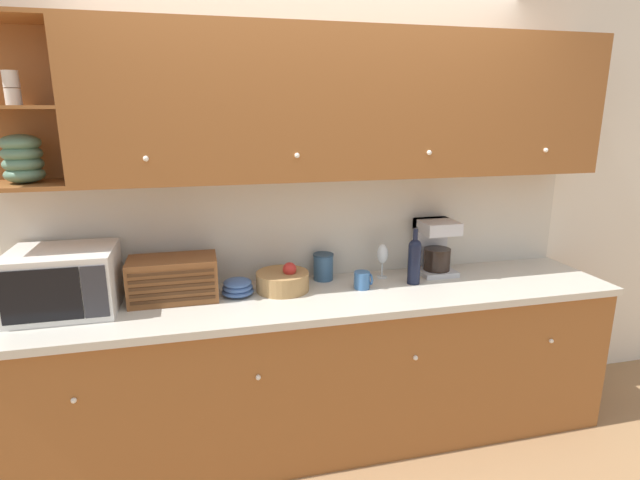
% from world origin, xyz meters
% --- Properties ---
extents(ground_plane, '(24.00, 24.00, 0.00)m').
position_xyz_m(ground_plane, '(0.00, 0.00, 0.00)').
color(ground_plane, '#9E754C').
extents(wall_back, '(5.69, 0.06, 2.60)m').
position_xyz_m(wall_back, '(0.00, 0.03, 1.30)').
color(wall_back, silver).
rests_on(wall_back, ground_plane).
extents(counter_unit, '(3.31, 0.66, 0.90)m').
position_xyz_m(counter_unit, '(0.00, -0.32, 0.45)').
color(counter_unit, '#935628').
rests_on(counter_unit, ground_plane).
extents(backsplash_panel, '(3.29, 0.01, 0.62)m').
position_xyz_m(backsplash_panel, '(0.00, -0.01, 1.21)').
color(backsplash_panel, beige).
rests_on(backsplash_panel, counter_unit).
extents(upper_cabinets, '(3.29, 0.36, 0.77)m').
position_xyz_m(upper_cabinets, '(0.16, -0.17, 1.90)').
color(upper_cabinets, '#935628').
rests_on(upper_cabinets, backsplash_panel).
extents(microwave, '(0.49, 0.41, 0.31)m').
position_xyz_m(microwave, '(-1.31, -0.25, 1.06)').
color(microwave, silver).
rests_on(microwave, counter_unit).
extents(bread_box, '(0.45, 0.25, 0.23)m').
position_xyz_m(bread_box, '(-0.79, -0.21, 1.01)').
color(bread_box, brown).
rests_on(bread_box, counter_unit).
extents(bowl_stack_on_counter, '(0.17, 0.17, 0.09)m').
position_xyz_m(bowl_stack_on_counter, '(-0.46, -0.24, 0.95)').
color(bowl_stack_on_counter, '#3D5B93').
rests_on(bowl_stack_on_counter, counter_unit).
extents(fruit_basket, '(0.29, 0.29, 0.16)m').
position_xyz_m(fruit_basket, '(-0.21, -0.22, 0.96)').
color(fruit_basket, '#A87F4C').
rests_on(fruit_basket, counter_unit).
extents(storage_canister, '(0.12, 0.12, 0.16)m').
position_xyz_m(storage_canister, '(0.05, -0.09, 0.98)').
color(storage_canister, '#33567A').
rests_on(storage_canister, counter_unit).
extents(mug, '(0.10, 0.09, 0.10)m').
position_xyz_m(mug, '(0.23, -0.29, 0.95)').
color(mug, '#38669E').
rests_on(mug, counter_unit).
extents(wine_glass, '(0.07, 0.07, 0.21)m').
position_xyz_m(wine_glass, '(0.40, -0.15, 1.04)').
color(wine_glass, silver).
rests_on(wine_glass, counter_unit).
extents(wine_bottle, '(0.07, 0.07, 0.33)m').
position_xyz_m(wine_bottle, '(0.54, -0.28, 1.05)').
color(wine_bottle, black).
rests_on(wine_bottle, counter_unit).
extents(coffee_maker, '(0.21, 0.23, 0.33)m').
position_xyz_m(coffee_maker, '(0.75, -0.12, 1.07)').
color(coffee_maker, '#B7B7BC').
rests_on(coffee_maker, counter_unit).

